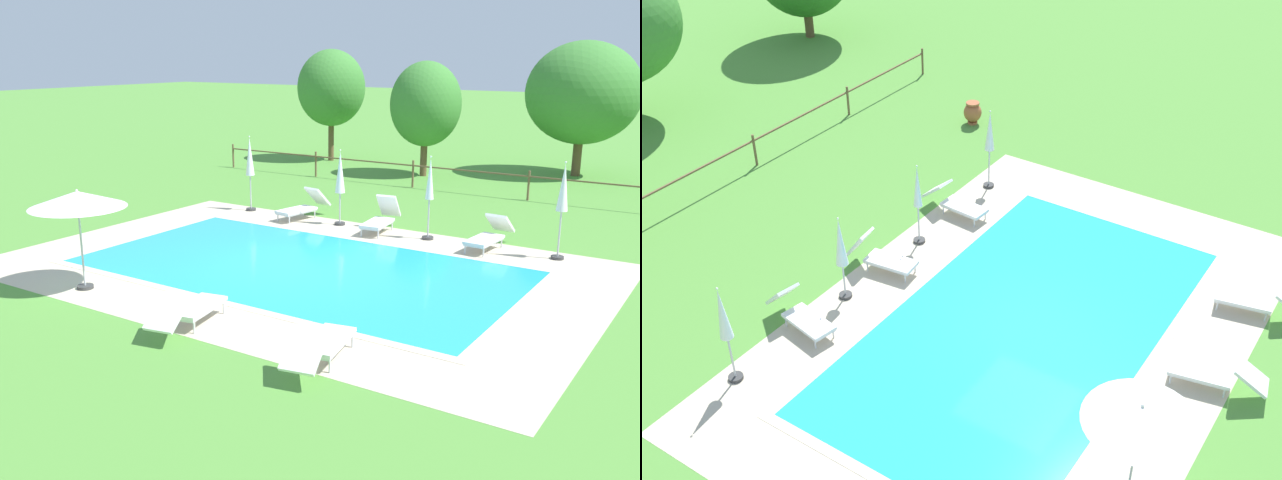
# 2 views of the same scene
# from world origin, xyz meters

# --- Properties ---
(ground_plane) EXTENTS (160.00, 160.00, 0.00)m
(ground_plane) POSITION_xyz_m (0.00, 0.00, 0.00)
(ground_plane) COLOR #518E38
(pool_deck_paving) EXTENTS (14.23, 9.44, 0.01)m
(pool_deck_paving) POSITION_xyz_m (0.00, 0.00, 0.00)
(pool_deck_paving) COLOR beige
(pool_deck_paving) RESTS_ON ground
(swimming_pool_water) EXTENTS (10.49, 5.70, 0.01)m
(swimming_pool_water) POSITION_xyz_m (0.00, 0.00, 0.01)
(swimming_pool_water) COLOR #23A8C1
(swimming_pool_water) RESTS_ON ground
(pool_coping_rim) EXTENTS (10.97, 6.18, 0.01)m
(pool_coping_rim) POSITION_xyz_m (0.00, 0.00, 0.01)
(pool_coping_rim) COLOR beige
(pool_coping_rim) RESTS_ON ground
(sun_lounger_north_near_steps) EXTENTS (0.81, 1.89, 1.01)m
(sun_lounger_north_near_steps) POSITION_xyz_m (-0.03, 4.14, 0.40)
(sun_lounger_north_near_steps) COLOR white
(sun_lounger_north_near_steps) RESTS_ON ground
(sun_lounger_north_mid) EXTENTS (0.99, 2.10, 0.81)m
(sun_lounger_north_mid) POSITION_xyz_m (0.46, -4.33, 0.37)
(sun_lounger_north_mid) COLOR white
(sun_lounger_north_mid) RESTS_ON ground
(sun_lounger_north_far) EXTENTS (0.94, 2.00, 0.93)m
(sun_lounger_north_far) POSITION_xyz_m (-2.86, 4.28, 0.38)
(sun_lounger_north_far) COLOR white
(sun_lounger_north_far) RESTS_ON ground
(sun_lounger_north_end) EXTENTS (0.98, 2.09, 0.82)m
(sun_lounger_north_end) POSITION_xyz_m (3.44, -4.35, 0.37)
(sun_lounger_north_end) COLOR white
(sun_lounger_north_end) RESTS_ON ground
(sun_lounger_south_near_corner) EXTENTS (0.76, 2.02, 0.87)m
(sun_lounger_south_near_corner) POSITION_xyz_m (3.26, 4.06, 0.38)
(sun_lounger_south_near_corner) COLOR white
(sun_lounger_south_near_corner) RESTS_ON ground
(patio_umbrella_open_foreground) EXTENTS (2.07, 2.07, 2.23)m
(patio_umbrella_open_foreground) POSITION_xyz_m (-3.04, -3.93, 2.00)
(patio_umbrella_open_foreground) COLOR #383838
(patio_umbrella_open_foreground) RESTS_ON ground
(patio_umbrella_closed_row_west) EXTENTS (0.32, 0.32, 2.34)m
(patio_umbrella_closed_row_west) POSITION_xyz_m (1.50, 4.09, 1.50)
(patio_umbrella_closed_row_west) COLOR #383838
(patio_umbrella_closed_row_west) RESTS_ON ground
(patio_umbrella_closed_row_mid_west) EXTENTS (0.32, 0.32, 2.48)m
(patio_umbrella_closed_row_mid_west) POSITION_xyz_m (5.06, 4.09, 1.68)
(patio_umbrella_closed_row_mid_west) COLOR #383838
(patio_umbrella_closed_row_mid_west) RESTS_ON ground
(patio_umbrella_closed_row_centre) EXTENTS (0.32, 0.32, 2.45)m
(patio_umbrella_closed_row_centre) POSITION_xyz_m (-4.93, 4.29, 1.64)
(patio_umbrella_closed_row_centre) COLOR #383838
(patio_umbrella_closed_row_centre) RESTS_ON ground
(patio_umbrella_closed_row_mid_east) EXTENTS (0.32, 0.32, 2.28)m
(patio_umbrella_closed_row_mid_east) POSITION_xyz_m (-1.43, 4.18, 1.49)
(patio_umbrella_closed_row_mid_east) COLOR #383838
(patio_umbrella_closed_row_mid_east) RESTS_ON ground
(perimeter_fence) EXTENTS (22.44, 0.08, 1.05)m
(perimeter_fence) POSITION_xyz_m (-0.04, 10.90, 0.71)
(perimeter_fence) COLOR brown
(perimeter_fence) RESTS_ON ground
(tree_far_west) EXTENTS (3.20, 3.20, 5.20)m
(tree_far_west) POSITION_xyz_m (-8.67, 15.14, 3.41)
(tree_far_west) COLOR brown
(tree_far_west) RESTS_ON ground
(tree_west_mid) EXTENTS (4.60, 4.60, 5.53)m
(tree_west_mid) POSITION_xyz_m (2.31, 17.10, 3.43)
(tree_west_mid) COLOR brown
(tree_west_mid) RESTS_ON ground
(tree_far_east) EXTENTS (2.94, 2.94, 4.72)m
(tree_far_east) POSITION_xyz_m (-3.07, 13.56, 2.98)
(tree_far_east) COLOR brown
(tree_far_east) RESTS_ON ground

